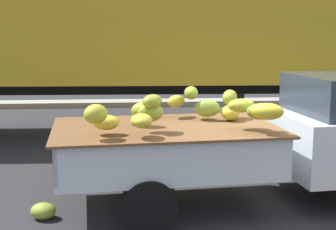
# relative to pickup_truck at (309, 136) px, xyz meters

# --- Properties ---
(ground) EXTENTS (220.00, 220.00, 0.00)m
(ground) POSITION_rel_pickup_truck_xyz_m (-0.54, -0.22, -0.89)
(ground) COLOR #28282B
(curb_strip) EXTENTS (80.00, 0.80, 0.16)m
(curb_strip) POSITION_rel_pickup_truck_xyz_m (-0.54, 8.94, -0.81)
(curb_strip) COLOR gray
(curb_strip) RESTS_ON ground
(pickup_truck) EXTENTS (5.13, 2.21, 1.70)m
(pickup_truck) POSITION_rel_pickup_truck_xyz_m (0.00, 0.00, 0.00)
(pickup_truck) COLOR silver
(pickup_truck) RESTS_ON ground
(semi_trailer) EXTENTS (12.08, 2.99, 3.95)m
(semi_trailer) POSITION_rel_pickup_truck_xyz_m (-3.29, 4.41, 1.65)
(semi_trailer) COLOR gold
(semi_trailer) RESTS_ON ground
(fallen_banana_bunch_near_tailgate) EXTENTS (0.39, 0.36, 0.20)m
(fallen_banana_bunch_near_tailgate) POSITION_rel_pickup_truck_xyz_m (-3.49, -0.45, -0.79)
(fallen_banana_bunch_near_tailgate) COLOR #8AA230
(fallen_banana_bunch_near_tailgate) RESTS_ON ground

